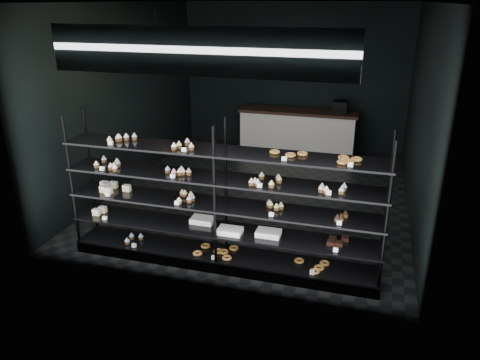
# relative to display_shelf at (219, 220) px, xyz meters

# --- Properties ---
(room) EXTENTS (5.01, 6.01, 3.20)m
(room) POSITION_rel_display_shelf_xyz_m (-0.05, 2.45, 0.97)
(room) COLOR black
(room) RESTS_ON ground
(display_shelf) EXTENTS (4.00, 0.50, 1.91)m
(display_shelf) POSITION_rel_display_shelf_xyz_m (0.00, 0.00, 0.00)
(display_shelf) COLOR black
(display_shelf) RESTS_ON room
(signage) EXTENTS (3.30, 0.05, 0.50)m
(signage) POSITION_rel_display_shelf_xyz_m (-0.05, -0.48, 2.12)
(signage) COLOR #0D0F41
(signage) RESTS_ON room
(pendant_lamp) EXTENTS (0.29, 0.29, 0.87)m
(pendant_lamp) POSITION_rel_display_shelf_xyz_m (-1.25, 1.12, 1.82)
(pendant_lamp) COLOR black
(pendant_lamp) RESTS_ON room
(service_counter) EXTENTS (2.57, 0.65, 1.23)m
(service_counter) POSITION_rel_display_shelf_xyz_m (0.19, 4.95, -0.13)
(service_counter) COLOR beige
(service_counter) RESTS_ON room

